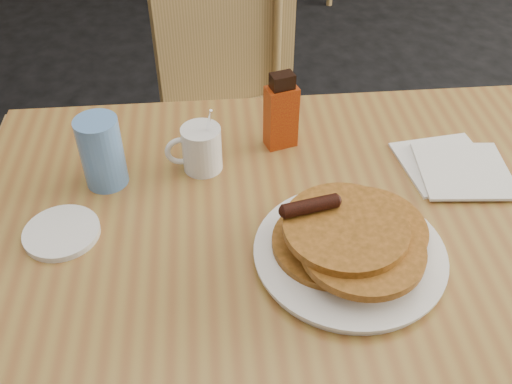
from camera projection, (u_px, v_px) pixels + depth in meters
main_table at (305, 234)px, 1.07m from camera, size 1.37×1.00×0.75m
chair_main_far at (233, 91)px, 1.70m from camera, size 0.52×0.52×0.96m
pancake_plate at (350, 245)px, 0.95m from camera, size 0.32×0.32×0.10m
coffee_mug at (200, 148)px, 1.12m from camera, size 0.11×0.08×0.15m
syrup_bottle at (281, 113)px, 1.16m from camera, size 0.07×0.05×0.17m
napkin_stack at (454, 167)px, 1.14m from camera, size 0.21×0.22×0.01m
blue_tumbler at (102, 152)px, 1.07m from camera, size 0.10×0.10×0.14m
side_saucer at (62, 233)px, 1.01m from camera, size 0.14×0.14×0.01m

